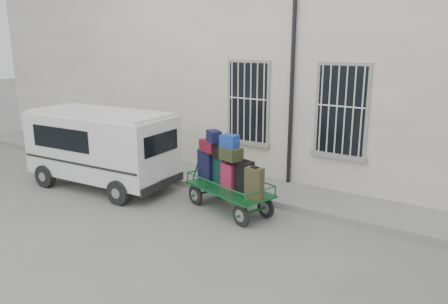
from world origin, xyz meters
The scene contains 5 objects.
ground centered at (0.00, 0.00, 0.00)m, with size 80.00×80.00×0.00m, color slate.
building centered at (0.00, 5.50, 3.00)m, with size 24.00×5.15×6.00m.
sidewalk centered at (0.00, 2.20, 0.07)m, with size 24.00×1.70×0.15m, color gray.
luggage_cart centered at (0.46, 0.62, 0.94)m, with size 2.62×1.58×1.87m.
van centered at (-3.35, 0.14, 1.21)m, with size 4.31×2.15×2.11m.
Camera 1 is at (5.89, -7.58, 3.93)m, focal length 35.00 mm.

